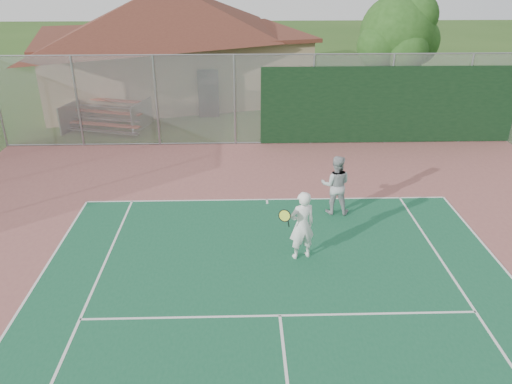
# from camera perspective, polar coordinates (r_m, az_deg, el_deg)

# --- Properties ---
(back_fence) EXTENTS (20.08, 0.11, 3.53)m
(back_fence) POSITION_cam_1_polar(r_m,az_deg,el_deg) (19.70, 6.78, 10.11)
(back_fence) COLOR gray
(back_fence) RESTS_ON ground
(clubhouse) EXTENTS (15.74, 12.51, 5.96)m
(clubhouse) POSITION_cam_1_polar(r_m,az_deg,el_deg) (27.31, -9.69, 17.06)
(clubhouse) COLOR tan
(clubhouse) RESTS_ON ground
(bleachers) EXTENTS (3.57, 2.58, 1.17)m
(bleachers) POSITION_cam_1_polar(r_m,az_deg,el_deg) (22.56, -16.69, 8.41)
(bleachers) COLOR #B6432A
(bleachers) RESTS_ON ground
(tree) EXTENTS (3.92, 3.71, 5.47)m
(tree) POSITION_cam_1_polar(r_m,az_deg,el_deg) (24.28, 16.04, 16.85)
(tree) COLOR #3B2415
(tree) RESTS_ON ground
(player_white_front) EXTENTS (1.00, 0.73, 1.77)m
(player_white_front) POSITION_cam_1_polar(r_m,az_deg,el_deg) (12.08, 5.24, -3.87)
(player_white_front) COLOR white
(player_white_front) RESTS_ON ground
(player_grey_back) EXTENTS (0.94, 0.78, 1.75)m
(player_grey_back) POSITION_cam_1_polar(r_m,az_deg,el_deg) (14.36, 9.09, 0.75)
(player_grey_back) COLOR #A7AAAD
(player_grey_back) RESTS_ON ground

